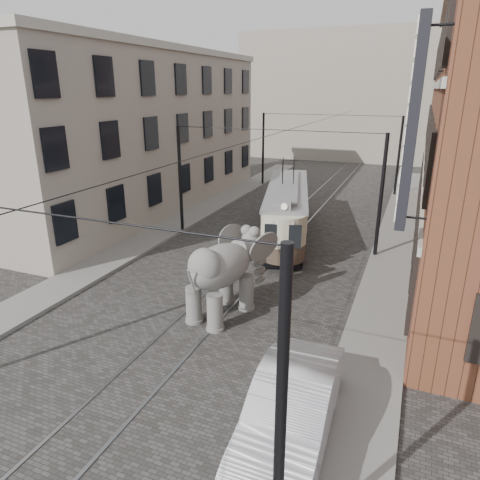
% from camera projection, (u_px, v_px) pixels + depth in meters
% --- Properties ---
extents(ground, '(120.00, 120.00, 0.00)m').
position_uv_depth(ground, '(230.00, 288.00, 18.22)').
color(ground, '#423F3D').
extents(tram_rails, '(1.54, 80.00, 0.02)m').
position_uv_depth(tram_rails, '(230.00, 288.00, 18.22)').
color(tram_rails, slate).
rests_on(tram_rails, ground).
extents(sidewalk_right, '(2.00, 60.00, 0.15)m').
position_uv_depth(sidewalk_right, '(380.00, 313.00, 16.05)').
color(sidewalk_right, slate).
rests_on(sidewalk_right, ground).
extents(sidewalk_left, '(2.00, 60.00, 0.15)m').
position_uv_depth(sidewalk_left, '(103.00, 264.00, 20.51)').
color(sidewalk_left, slate).
rests_on(sidewalk_left, ground).
extents(stucco_building, '(7.00, 24.00, 10.00)m').
position_uv_depth(stucco_building, '(138.00, 134.00, 29.25)').
color(stucco_building, gray).
rests_on(stucco_building, ground).
extents(distant_block, '(28.00, 10.00, 14.00)m').
position_uv_depth(distant_block, '(366.00, 96.00, 50.92)').
color(distant_block, gray).
rests_on(distant_block, ground).
extents(catenary, '(11.00, 30.20, 6.00)m').
position_uv_depth(catenary, '(266.00, 193.00, 21.68)').
color(catenary, black).
rests_on(catenary, ground).
extents(tram, '(4.85, 10.95, 4.26)m').
position_uv_depth(tram, '(287.00, 198.00, 24.30)').
color(tram, beige).
rests_on(tram, ground).
extents(elephant, '(3.72, 5.35, 2.98)m').
position_uv_depth(elephant, '(221.00, 277.00, 15.63)').
color(elephant, slate).
rests_on(elephant, ground).
extents(parked_car, '(1.99, 5.16, 1.68)m').
position_uv_depth(parked_car, '(291.00, 411.00, 10.10)').
color(parked_car, '#B0B0B5').
rests_on(parked_car, ground).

